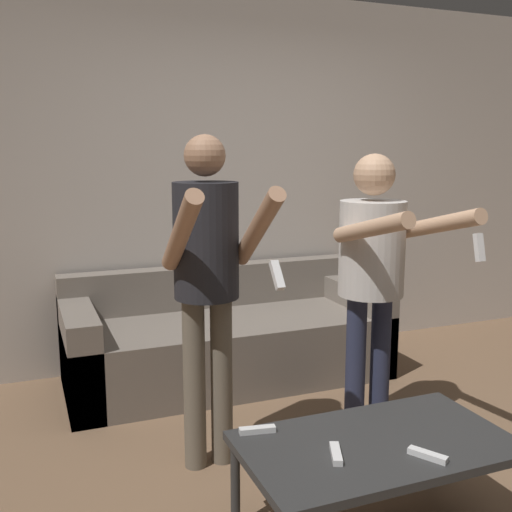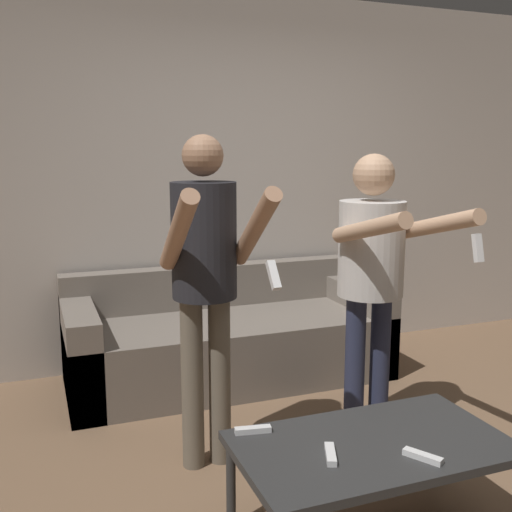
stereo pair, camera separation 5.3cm
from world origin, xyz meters
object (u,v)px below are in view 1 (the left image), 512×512
(person_standing_right, at_px, (374,262))
(coffee_table, at_px, (377,450))
(remote_near, at_px, (428,455))
(person_standing_left, at_px, (208,267))
(remote_far, at_px, (257,430))
(couch, at_px, (227,340))
(remote_mid, at_px, (336,454))

(person_standing_right, distance_m, coffee_table, 1.11)
(remote_near, bearing_deg, person_standing_left, 118.97)
(person_standing_left, distance_m, remote_far, 0.81)
(couch, bearing_deg, remote_far, -104.62)
(remote_near, bearing_deg, remote_mid, 156.47)
(remote_mid, distance_m, remote_far, 0.36)
(remote_near, distance_m, remote_far, 0.67)
(couch, relative_size, remote_mid, 14.32)
(coffee_table, relative_size, remote_mid, 7.16)
(couch, relative_size, person_standing_left, 1.32)
(person_standing_right, bearing_deg, coffee_table, -120.70)
(couch, xyz_separation_m, person_standing_left, (-0.46, -1.09, 0.75))
(person_standing_left, xyz_separation_m, remote_mid, (0.23, -0.86, -0.58))
(person_standing_left, xyz_separation_m, coffee_table, (0.45, -0.81, -0.63))
(person_standing_right, xyz_separation_m, remote_near, (-0.37, -0.99, -0.54))
(person_standing_left, height_order, remote_mid, person_standing_left)
(couch, distance_m, person_standing_right, 1.39)
(person_standing_left, bearing_deg, remote_far, -86.90)
(person_standing_right, xyz_separation_m, remote_far, (-0.89, -0.56, -0.54))
(person_standing_left, distance_m, coffee_table, 1.12)
(couch, height_order, coffee_table, couch)
(coffee_table, bearing_deg, remote_mid, -167.45)
(person_standing_left, bearing_deg, remote_near, -61.03)
(person_standing_left, height_order, coffee_table, person_standing_left)
(couch, xyz_separation_m, remote_near, (0.09, -2.08, 0.17))
(person_standing_left, relative_size, remote_far, 10.70)
(person_standing_left, distance_m, remote_near, 1.28)
(couch, relative_size, person_standing_right, 1.40)
(remote_mid, relative_size, remote_far, 0.99)
(person_standing_left, xyz_separation_m, remote_near, (0.55, -0.99, -0.58))
(remote_mid, bearing_deg, coffee_table, 12.55)
(remote_mid, xyz_separation_m, remote_far, (-0.20, 0.29, 0.00))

